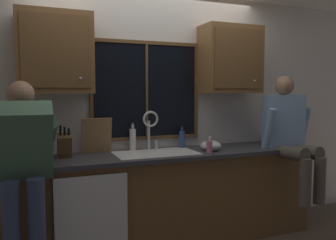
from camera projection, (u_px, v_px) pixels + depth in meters
name	position (u px, v px, depth m)	size (l,w,h in m)	color
back_wall	(146.00, 114.00, 3.65)	(5.68, 0.12, 2.55)	silver
window_glass	(146.00, 91.00, 3.56)	(1.10, 0.02, 0.95)	black
window_frame_top	(146.00, 43.00, 3.51)	(1.17, 0.02, 0.04)	brown
window_frame_bottom	(147.00, 138.00, 3.60)	(1.17, 0.02, 0.04)	brown
window_frame_left	(91.00, 91.00, 3.35)	(0.04, 0.02, 0.95)	brown
window_frame_right	(196.00, 91.00, 3.76)	(0.04, 0.02, 0.95)	brown
window_mullion_center	(147.00, 91.00, 3.55)	(0.02, 0.02, 0.95)	brown
lower_cabinet_run	(157.00, 201.00, 3.40)	(3.28, 0.58, 0.88)	brown
countertop	(157.00, 155.00, 3.34)	(3.34, 0.62, 0.04)	#38383D
dishwasher_front	(92.00, 219.00, 2.85)	(0.60, 0.02, 0.74)	white
upper_cabinet_left	(55.00, 53.00, 3.05)	(0.65, 0.36, 0.72)	brown
upper_cabinet_right	(230.00, 60.00, 3.72)	(0.65, 0.36, 0.72)	brown
sink	(156.00, 163.00, 3.35)	(0.80, 0.46, 0.21)	silver
faucet	(151.00, 125.00, 3.49)	(0.18, 0.09, 0.40)	silver
person_standing	(22.00, 164.00, 2.59)	(0.53, 0.66, 1.60)	#384260
person_sitting_on_counter	(290.00, 131.00, 3.59)	(0.54, 0.64, 1.26)	#595147
knife_block	(64.00, 146.00, 3.09)	(0.12, 0.18, 0.32)	brown
cutting_board	(97.00, 136.00, 3.33)	(0.29, 0.02, 0.35)	#997047
mixing_bowl	(211.00, 146.00, 3.48)	(0.21, 0.21, 0.11)	silver
soap_dispenser	(209.00, 147.00, 3.32)	(0.06, 0.07, 0.17)	pink
bottle_green_glass	(133.00, 139.00, 3.48)	(0.07, 0.07, 0.28)	silver
bottle_tall_clear	(182.00, 139.00, 3.66)	(0.06, 0.06, 0.23)	#334C8C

